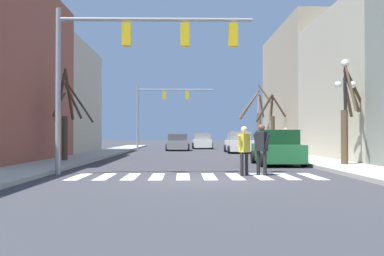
# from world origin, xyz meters

# --- Properties ---
(ground_plane) EXTENTS (240.00, 240.00, 0.00)m
(ground_plane) POSITION_xyz_m (0.00, 0.00, 0.00)
(ground_plane) COLOR #38383D
(building_row_right) EXTENTS (6.00, 37.91, 13.75)m
(building_row_right) POSITION_xyz_m (10.80, 11.90, 5.70)
(building_row_right) COLOR gray
(building_row_right) RESTS_ON ground_plane
(crosswalk_stripes) EXTENTS (8.55, 2.60, 0.01)m
(crosswalk_stripes) POSITION_xyz_m (0.00, 1.39, 0.00)
(crosswalk_stripes) COLOR white
(crosswalk_stripes) RESTS_ON ground_plane
(traffic_signal_near) EXTENTS (7.17, 0.28, 6.06)m
(traffic_signal_near) POSITION_xyz_m (-2.31, 2.16, 4.52)
(traffic_signal_near) COLOR gray
(traffic_signal_near) RESTS_ON ground_plane
(traffic_signal_far) EXTENTS (7.71, 0.28, 6.41)m
(traffic_signal_far) POSITION_xyz_m (-2.74, 30.70, 4.70)
(traffic_signal_far) COLOR gray
(traffic_signal_far) RESTS_ON ground_plane
(street_lamp_right_corner) EXTENTS (0.95, 0.36, 4.70)m
(street_lamp_right_corner) POSITION_xyz_m (6.82, 5.73, 3.45)
(street_lamp_right_corner) COLOR black
(street_lamp_right_corner) RESTS_ON sidewalk_right
(car_parked_left_far) EXTENTS (2.06, 4.82, 1.74)m
(car_parked_left_far) POSITION_xyz_m (4.09, 22.38, 0.81)
(car_parked_left_far) COLOR white
(car_parked_left_far) RESTS_ON ground_plane
(car_driving_away_lane) EXTENTS (2.10, 4.79, 1.69)m
(car_driving_away_lane) POSITION_xyz_m (1.59, 33.78, 0.79)
(car_driving_away_lane) COLOR white
(car_driving_away_lane) RESTS_ON ground_plane
(car_parked_right_mid) EXTENTS (2.08, 4.29, 1.69)m
(car_parked_right_mid) POSITION_xyz_m (4.08, 7.32, 0.79)
(car_parked_right_mid) COLOR #236B38
(car_parked_right_mid) RESTS_ON ground_plane
(car_at_intersection) EXTENTS (2.17, 4.45, 1.55)m
(car_at_intersection) POSITION_xyz_m (-0.94, 28.07, 0.73)
(car_at_intersection) COLOR gray
(car_at_intersection) RESTS_ON ground_plane
(pedestrian_on_left_sidewalk) EXTENTS (0.55, 0.68, 1.83)m
(pedestrian_on_left_sidewalk) POSITION_xyz_m (2.36, 1.82, 1.08)
(pedestrian_on_left_sidewalk) COLOR black
(pedestrian_on_left_sidewalk) RESTS_ON ground_plane
(pedestrian_crossing_street) EXTENTS (0.79, 0.30, 1.83)m
(pedestrian_crossing_street) POSITION_xyz_m (6.88, 17.71, 1.23)
(pedestrian_crossing_street) COLOR #282D47
(pedestrian_crossing_street) RESTS_ON sidewalk_right
(pedestrian_waiting_at_curb) EXTENTS (0.57, 0.63, 1.76)m
(pedestrian_waiting_at_curb) POSITION_xyz_m (1.73, 1.73, 1.04)
(pedestrian_waiting_at_curb) COLOR black
(pedestrian_waiting_at_curb) RESTS_ON ground_plane
(pedestrian_near_right_corner) EXTENTS (0.71, 0.28, 1.66)m
(pedestrian_near_right_corner) POSITION_xyz_m (6.55, 16.17, 1.13)
(pedestrian_near_right_corner) COLOR black
(pedestrian_near_right_corner) RESTS_ON sidewalk_right
(street_tree_right_mid) EXTENTS (2.40, 1.70, 4.60)m
(street_tree_right_mid) POSITION_xyz_m (6.65, 21.53, 2.34)
(street_tree_right_mid) COLOR #473828
(street_tree_right_mid) RESTS_ON sidewalk_right
(street_tree_right_near) EXTENTS (2.13, 2.42, 4.76)m
(street_tree_right_near) POSITION_xyz_m (-6.54, 9.25, 2.37)
(street_tree_right_near) COLOR #473828
(street_tree_right_near) RESTS_ON sidewalk_left
(street_tree_right_far) EXTENTS (1.69, 2.06, 4.68)m
(street_tree_right_far) POSITION_xyz_m (6.99, 5.91, 2.34)
(street_tree_right_far) COLOR brown
(street_tree_right_far) RESTS_ON sidewalk_right
(street_tree_left_near) EXTENTS (4.09, 3.04, 6.05)m
(street_tree_left_near) POSITION_xyz_m (6.66, 27.73, 3.04)
(street_tree_left_near) COLOR brown
(street_tree_left_near) RESTS_ON sidewalk_right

